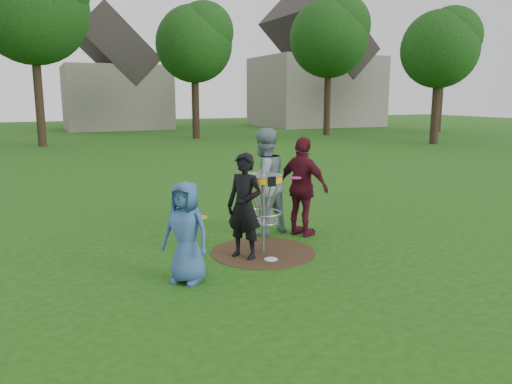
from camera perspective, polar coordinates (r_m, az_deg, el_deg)
name	(u,v)px	position (r m, az deg, el deg)	size (l,w,h in m)	color
ground	(263,252)	(8.60, 0.82, -6.91)	(100.00, 100.00, 0.00)	#19470F
dirt_patch	(263,252)	(8.59, 0.82, -6.88)	(1.80, 1.80, 0.01)	#47331E
player_blue	(186,232)	(7.15, -8.00, -4.59)	(0.72, 0.47, 1.47)	#345790
player_black	(244,206)	(8.10, -1.33, -1.64)	(0.63, 0.42, 1.74)	black
player_grey	(263,182)	(9.53, 0.86, 1.19)	(0.99, 0.77, 2.04)	gray
player_maroon	(303,187)	(9.45, 5.37, 0.58)	(1.10, 0.46, 1.89)	#521221
disc_on_grass	(271,259)	(8.21, 1.73, -7.71)	(0.22, 0.22, 0.02)	white
disc_golf_basket	(263,194)	(8.34, 0.84, -0.23)	(0.66, 0.67, 1.38)	#9EA0A5
held_discs	(257,188)	(8.46, 0.11, 0.45)	(2.44, 1.73, 0.37)	orange
tree_row	(105,26)	(28.58, -16.88, 17.65)	(51.20, 17.42, 9.90)	#38281C
house_row	(142,76)	(41.34, -12.91, 12.74)	(44.50, 10.65, 11.62)	gray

